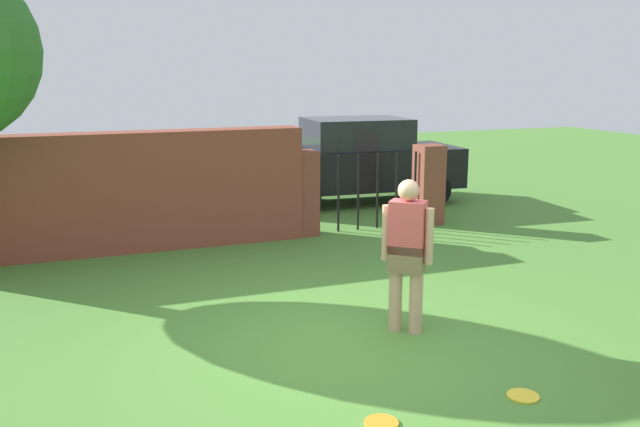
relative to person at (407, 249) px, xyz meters
The scene contains 7 objects.
ground_plane 1.19m from the person, 169.63° to the right, with size 40.00×40.00×0.00m, color #4C8433.
brick_wall 4.97m from the person, 117.10° to the left, with size 5.20×0.50×1.80m, color brown.
person is the anchor object (origin of this frame).
fence_gate 4.71m from the person, 69.91° to the left, with size 2.79×0.44×1.40m.
car 7.12m from the person, 70.25° to the left, with size 4.29×2.12×1.72m.
frisbee_orange 2.17m from the person, 123.15° to the right, with size 0.27×0.27×0.02m, color orange.
frisbee_yellow 1.92m from the person, 82.21° to the right, with size 0.27×0.27×0.02m, color yellow.
Camera 1 is at (-2.54, -5.94, 2.73)m, focal length 38.70 mm.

